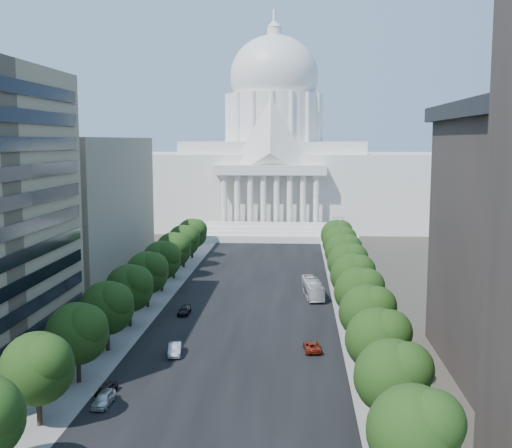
% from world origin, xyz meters
% --- Properties ---
extents(road_asphalt, '(30.00, 260.00, 0.01)m').
position_xyz_m(road_asphalt, '(0.00, 90.00, 0.00)').
color(road_asphalt, black).
rests_on(road_asphalt, ground).
extents(sidewalk_left, '(8.00, 260.00, 0.02)m').
position_xyz_m(sidewalk_left, '(-19.00, 90.00, 0.00)').
color(sidewalk_left, gray).
rests_on(sidewalk_left, ground).
extents(sidewalk_right, '(8.00, 260.00, 0.02)m').
position_xyz_m(sidewalk_right, '(19.00, 90.00, 0.00)').
color(sidewalk_right, gray).
rests_on(sidewalk_right, ground).
extents(capitol, '(120.00, 56.00, 73.00)m').
position_xyz_m(capitol, '(0.00, 184.89, 20.01)').
color(capitol, white).
rests_on(capitol, ground).
extents(office_block_left_far, '(38.00, 52.00, 30.00)m').
position_xyz_m(office_block_left_far, '(-48.00, 100.00, 15.00)').
color(office_block_left_far, gray).
rests_on(office_block_left_far, ground).
extents(tree_l_b, '(7.79, 7.60, 9.97)m').
position_xyz_m(tree_l_b, '(-17.66, 23.81, 6.45)').
color(tree_l_b, '#33261C').
rests_on(tree_l_b, ground).
extents(tree_l_c, '(7.79, 7.60, 9.97)m').
position_xyz_m(tree_l_c, '(-17.66, 35.81, 6.45)').
color(tree_l_c, '#33261C').
rests_on(tree_l_c, ground).
extents(tree_l_d, '(7.79, 7.60, 9.97)m').
position_xyz_m(tree_l_d, '(-17.66, 47.81, 6.45)').
color(tree_l_d, '#33261C').
rests_on(tree_l_d, ground).
extents(tree_l_e, '(7.79, 7.60, 9.97)m').
position_xyz_m(tree_l_e, '(-17.66, 59.81, 6.45)').
color(tree_l_e, '#33261C').
rests_on(tree_l_e, ground).
extents(tree_l_f, '(7.79, 7.60, 9.97)m').
position_xyz_m(tree_l_f, '(-17.66, 71.81, 6.45)').
color(tree_l_f, '#33261C').
rests_on(tree_l_f, ground).
extents(tree_l_g, '(7.79, 7.60, 9.97)m').
position_xyz_m(tree_l_g, '(-17.66, 83.81, 6.45)').
color(tree_l_g, '#33261C').
rests_on(tree_l_g, ground).
extents(tree_l_h, '(7.79, 7.60, 9.97)m').
position_xyz_m(tree_l_h, '(-17.66, 95.81, 6.45)').
color(tree_l_h, '#33261C').
rests_on(tree_l_h, ground).
extents(tree_l_i, '(7.79, 7.60, 9.97)m').
position_xyz_m(tree_l_i, '(-17.66, 107.81, 6.45)').
color(tree_l_i, '#33261C').
rests_on(tree_l_i, ground).
extents(tree_l_j, '(7.79, 7.60, 9.97)m').
position_xyz_m(tree_l_j, '(-17.66, 119.81, 6.45)').
color(tree_l_j, '#33261C').
rests_on(tree_l_j, ground).
extents(tree_r_a, '(7.79, 7.60, 9.97)m').
position_xyz_m(tree_r_a, '(18.34, 11.81, 6.45)').
color(tree_r_a, '#33261C').
rests_on(tree_r_a, ground).
extents(tree_r_b, '(7.79, 7.60, 9.97)m').
position_xyz_m(tree_r_b, '(18.34, 23.81, 6.45)').
color(tree_r_b, '#33261C').
rests_on(tree_r_b, ground).
extents(tree_r_c, '(7.79, 7.60, 9.97)m').
position_xyz_m(tree_r_c, '(18.34, 35.81, 6.45)').
color(tree_r_c, '#33261C').
rests_on(tree_r_c, ground).
extents(tree_r_d, '(7.79, 7.60, 9.97)m').
position_xyz_m(tree_r_d, '(18.34, 47.81, 6.45)').
color(tree_r_d, '#33261C').
rests_on(tree_r_d, ground).
extents(tree_r_e, '(7.79, 7.60, 9.97)m').
position_xyz_m(tree_r_e, '(18.34, 59.81, 6.45)').
color(tree_r_e, '#33261C').
rests_on(tree_r_e, ground).
extents(tree_r_f, '(7.79, 7.60, 9.97)m').
position_xyz_m(tree_r_f, '(18.34, 71.81, 6.45)').
color(tree_r_f, '#33261C').
rests_on(tree_r_f, ground).
extents(tree_r_g, '(7.79, 7.60, 9.97)m').
position_xyz_m(tree_r_g, '(18.34, 83.81, 6.45)').
color(tree_r_g, '#33261C').
rests_on(tree_r_g, ground).
extents(tree_r_h, '(7.79, 7.60, 9.97)m').
position_xyz_m(tree_r_h, '(18.34, 95.81, 6.45)').
color(tree_r_h, '#33261C').
rests_on(tree_r_h, ground).
extents(tree_r_i, '(7.79, 7.60, 9.97)m').
position_xyz_m(tree_r_i, '(18.34, 107.81, 6.45)').
color(tree_r_i, '#33261C').
rests_on(tree_r_i, ground).
extents(tree_r_j, '(7.79, 7.60, 9.97)m').
position_xyz_m(tree_r_j, '(18.34, 119.81, 6.45)').
color(tree_r_j, '#33261C').
rests_on(tree_r_j, ground).
extents(streetlight_a, '(2.61, 0.44, 9.00)m').
position_xyz_m(streetlight_a, '(19.90, 10.00, 5.82)').
color(streetlight_a, gray).
rests_on(streetlight_a, ground).
extents(streetlight_b, '(2.61, 0.44, 9.00)m').
position_xyz_m(streetlight_b, '(19.90, 35.00, 5.82)').
color(streetlight_b, gray).
rests_on(streetlight_b, ground).
extents(streetlight_c, '(2.61, 0.44, 9.00)m').
position_xyz_m(streetlight_c, '(19.90, 60.00, 5.82)').
color(streetlight_c, gray).
rests_on(streetlight_c, ground).
extents(streetlight_d, '(2.61, 0.44, 9.00)m').
position_xyz_m(streetlight_d, '(19.90, 85.00, 5.82)').
color(streetlight_d, gray).
rests_on(streetlight_d, ground).
extents(streetlight_e, '(2.61, 0.44, 9.00)m').
position_xyz_m(streetlight_e, '(19.90, 110.00, 5.82)').
color(streetlight_e, gray).
rests_on(streetlight_e, ground).
extents(streetlight_f, '(2.61, 0.44, 9.00)m').
position_xyz_m(streetlight_f, '(19.90, 135.00, 5.82)').
color(streetlight_f, gray).
rests_on(streetlight_f, ground).
extents(car_dark_a, '(2.09, 4.07, 1.33)m').
position_xyz_m(car_dark_a, '(-13.50, 32.38, 0.66)').
color(car_dark_a, black).
rests_on(car_dark_a, ground).
extents(car_silver, '(2.38, 5.10, 1.62)m').
position_xyz_m(car_silver, '(-8.22, 46.75, 0.81)').
color(car_silver, '#A5A7AD').
rests_on(car_silver, ground).
extents(car_red, '(2.67, 5.01, 1.34)m').
position_xyz_m(car_red, '(10.71, 49.58, 0.67)').
color(car_red, maroon).
rests_on(car_red, ground).
extents(car_dark_b, '(1.99, 4.50, 1.28)m').
position_xyz_m(car_dark_b, '(-10.58, 67.29, 0.64)').
color(car_dark_b, black).
rests_on(car_dark_b, ground).
extents(car_parked, '(1.95, 4.50, 1.51)m').
position_xyz_m(car_parked, '(-12.89, 29.41, 0.76)').
color(car_parked, '#B4B8BC').
rests_on(car_parked, ground).
extents(city_bus, '(4.23, 12.30, 3.36)m').
position_xyz_m(city_bus, '(11.46, 81.09, 1.68)').
color(city_bus, silver).
rests_on(city_bus, ground).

